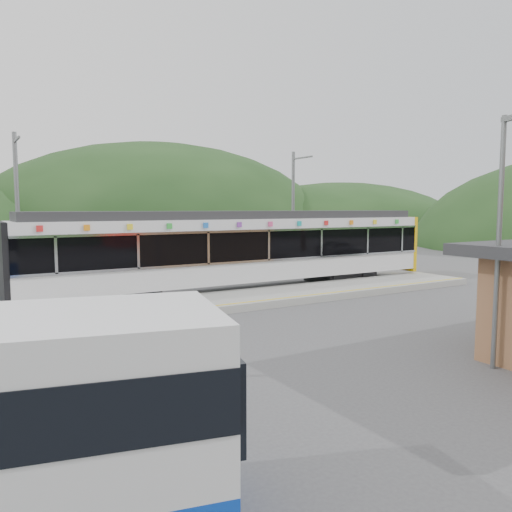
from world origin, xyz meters
TOP-DOWN VIEW (x-y plane):
  - ground at (0.00, 0.00)m, footprint 120.00×120.00m
  - hills at (6.19, 5.29)m, footprint 146.00×149.00m
  - platform at (0.00, 3.30)m, footprint 26.00×3.20m
  - yellow_line at (0.00, 2.00)m, footprint 26.00×0.10m
  - train at (2.28, 6.00)m, footprint 20.44×3.01m
  - catenary_mast_west at (-7.00, 8.56)m, footprint 0.18×1.80m
  - catenary_mast_east at (7.00, 8.56)m, footprint 0.18×1.80m
  - lamp_post at (1.79, -7.28)m, footprint 0.44×1.11m

SIDE VIEW (x-z plane):
  - ground at x=0.00m, z-range 0.00..0.00m
  - hills at x=6.19m, z-range -13.00..13.00m
  - platform at x=0.00m, z-range 0.00..0.30m
  - yellow_line at x=0.00m, z-range 0.30..0.31m
  - train at x=2.28m, z-range 0.19..3.93m
  - lamp_post at x=1.79m, z-range 0.59..6.63m
  - catenary_mast_west at x=-7.00m, z-range 0.15..7.15m
  - catenary_mast_east at x=7.00m, z-range 0.15..7.15m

